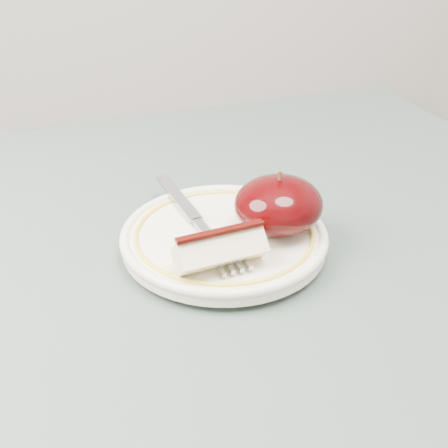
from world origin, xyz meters
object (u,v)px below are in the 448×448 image
object	(u,v)px
plate	(224,237)
apple_half	(279,205)
table	(194,401)
fork	(197,221)

from	to	relation	value
plate	apple_half	bearing A→B (deg)	-9.49
table	plate	size ratio (longest dim) A/B	4.80
plate	fork	distance (m)	0.03
apple_half	fork	xyz separation A→B (m)	(-0.07, 0.03, -0.02)
fork	table	bearing A→B (deg)	155.48
table	fork	bearing A→B (deg)	69.88
plate	apple_half	world-z (taller)	apple_half
table	apple_half	bearing A→B (deg)	35.99
plate	fork	world-z (taller)	fork
table	fork	world-z (taller)	fork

